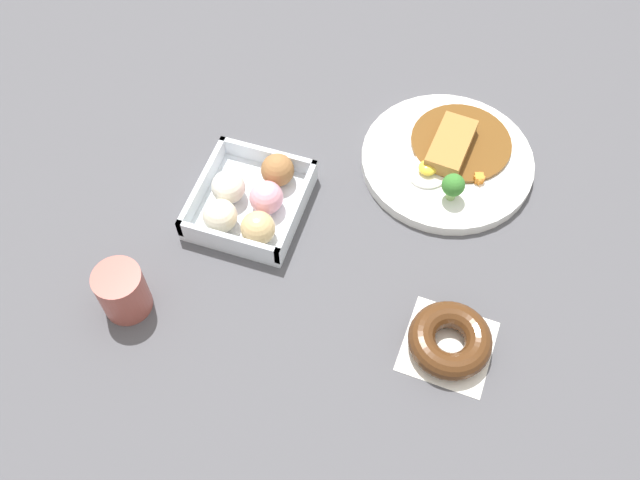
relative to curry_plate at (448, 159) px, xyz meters
name	(u,v)px	position (x,y,z in m)	size (l,w,h in m)	color
ground_plane	(358,206)	(-0.12, 0.11, -0.01)	(1.60, 1.60, 0.00)	#4C4C51
curry_plate	(448,159)	(0.00, 0.00, 0.00)	(0.26, 0.26, 0.06)	white
donut_box	(250,201)	(-0.18, 0.26, 0.01)	(0.17, 0.15, 0.06)	silver
chocolate_ring_donut	(450,340)	(-0.30, -0.07, 0.01)	(0.12, 0.12, 0.04)	white
coffee_mug	(123,291)	(-0.37, 0.36, 0.02)	(0.07, 0.07, 0.08)	#9E4C42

